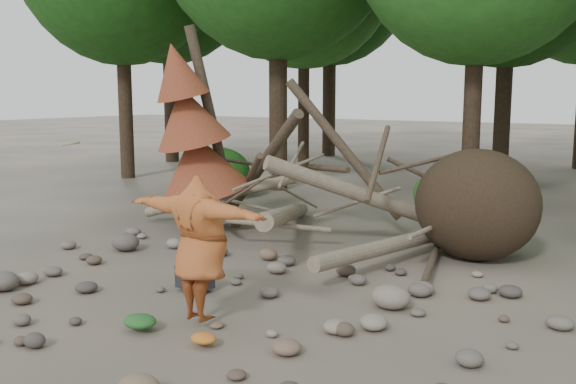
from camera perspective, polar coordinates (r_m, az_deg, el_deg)
The scene contains 12 objects.
ground at distance 9.44m, azimuth -7.18°, elevation -9.40°, with size 120.00×120.00×0.00m, color #514C44.
deadfall_pile at distance 11.90m, azimuth 13.66°, elevation -1.07°, with size 8.55×5.24×3.30m.
dead_conifer at distance 13.58m, azimuth -8.46°, elevation 5.20°, with size 2.06×2.16×4.35m.
bush_left at distance 18.16m, azimuth -6.18°, elevation 1.70°, with size 1.80×1.80×1.44m, color #1D5416.
bush_mid at distance 15.68m, azimuth 13.60°, elevation -0.19°, with size 1.40×1.40×1.12m, color #276A1E.
frisbee_thrower at distance 8.16m, azimuth -7.85°, elevation -4.96°, with size 3.57×0.81×2.19m.
backpack at distance 9.75m, azimuth -8.27°, elevation -7.78°, with size 0.51×0.34×0.34m, color black.
cloth_green at distance 8.33m, azimuth -13.02°, elevation -11.45°, with size 0.44×0.37×0.16m, color #245C25.
cloth_orange at distance 7.73m, azimuth -7.52°, elevation -13.12°, with size 0.32×0.26×0.12m, color #C46921.
boulder_front_left at distance 10.61m, azimuth -24.03°, elevation -7.23°, with size 0.49×0.44×0.29m, color #615A51.
boulder_mid_right at distance 9.03m, azimuth 9.13°, elevation -9.19°, with size 0.55×0.49×0.33m, color gray.
boulder_mid_left at distance 12.46m, azimuth -14.26°, elevation -4.35°, with size 0.55×0.49×0.33m, color #58514A.
Camera 1 is at (5.75, -6.89, 2.93)m, focal length 40.00 mm.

